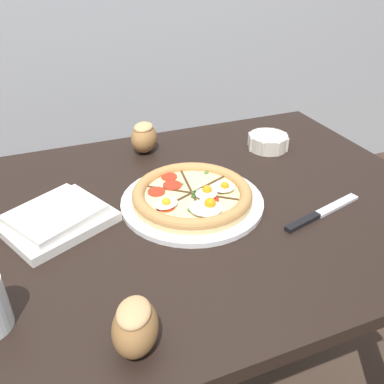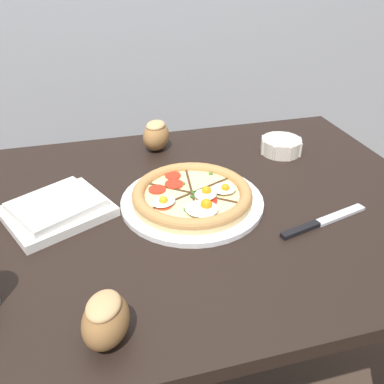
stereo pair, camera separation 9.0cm
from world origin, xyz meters
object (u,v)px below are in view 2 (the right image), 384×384
ramekin_bowl (281,145)px  bread_piece_mid (106,319)px  dining_table (159,249)px  knife_main (323,221)px  pizza (192,196)px  bread_piece_near (156,135)px  napkin_folded (57,209)px

ramekin_bowl → bread_piece_mid: (-0.52, -0.51, 0.02)m
dining_table → knife_main: bearing=-23.6°
pizza → ramekin_bowl: pizza is taller
ramekin_bowl → bread_piece_near: bearing=161.1°
knife_main → dining_table: bearing=142.1°
pizza → knife_main: (0.25, -0.14, -0.02)m
napkin_folded → bread_piece_near: size_ratio=2.24×
pizza → bread_piece_near: (-0.02, 0.30, 0.02)m
bread_piece_near → knife_main: size_ratio=0.52×
dining_table → bread_piece_near: bread_piece_near is taller
napkin_folded → dining_table: bearing=-8.0°
bread_piece_near → bread_piece_mid: 0.65m
pizza → ramekin_bowl: (0.31, 0.19, 0.00)m
bread_piece_near → bread_piece_mid: (-0.19, -0.62, -0.00)m
dining_table → bread_piece_mid: 0.38m
bread_piece_mid → knife_main: 0.49m
napkin_folded → knife_main: napkin_folded is taller
dining_table → bread_piece_near: size_ratio=11.16×
pizza → knife_main: pizza is taller
pizza → bread_piece_near: size_ratio=2.75×
ramekin_bowl → napkin_folded: size_ratio=0.45×
bread_piece_mid → knife_main: (0.46, 0.18, -0.04)m
bread_piece_near → pizza: bearing=-85.5°
ramekin_bowl → bread_piece_mid: bearing=-135.6°
ramekin_bowl → bread_piece_mid: bread_piece_mid is taller
dining_table → bread_piece_mid: size_ratio=12.01×
bread_piece_mid → napkin_folded: bearing=102.3°
bread_piece_mid → ramekin_bowl: bearing=44.4°
dining_table → napkin_folded: size_ratio=4.98×
pizza → bread_piece_near: bearing=94.5°
pizza → knife_main: size_ratio=1.43×
dining_table → ramekin_bowl: (0.39, 0.19, 0.14)m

